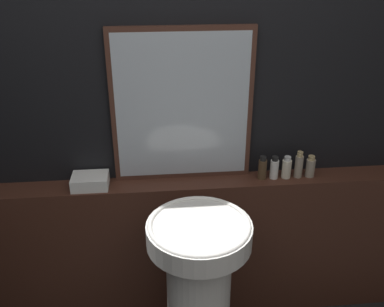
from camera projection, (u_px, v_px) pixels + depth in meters
wall_back at (178, 115)px, 2.25m from camera, size 8.00×0.06×2.50m
vanity_counter at (182, 250)px, 2.50m from camera, size 2.84×0.17×0.91m
pedestal_sink at (199, 290)px, 2.09m from camera, size 0.48×0.48×0.93m
mirror at (182, 107)px, 2.18m from camera, size 0.73×0.03×0.81m
towel_stack at (90, 181)px, 2.25m from camera, size 0.19×0.14×0.07m
shampoo_bottle at (262, 168)px, 2.31m from camera, size 0.05×0.05×0.13m
conditioner_bottle at (274, 168)px, 2.32m from camera, size 0.05×0.05×0.13m
lotion_bottle at (287, 168)px, 2.33m from camera, size 0.05×0.05×0.13m
body_wash_bottle at (299, 165)px, 2.33m from camera, size 0.04×0.04×0.15m
hand_soap_bottle at (310, 167)px, 2.34m from camera, size 0.05×0.05×0.12m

